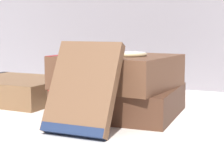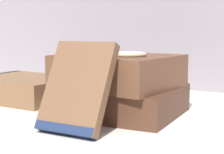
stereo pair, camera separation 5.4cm
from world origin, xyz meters
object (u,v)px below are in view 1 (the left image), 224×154
at_px(book_flat_bottom, 118,100).
at_px(book_side_left, 14,89).
at_px(pocket_watch, 129,54).
at_px(book_flat_top, 115,71).
at_px(book_leaning_front, 82,91).

bearing_deg(book_flat_bottom, book_side_left, 171.33).
relative_size(book_flat_bottom, pocket_watch, 3.14).
bearing_deg(book_flat_top, book_side_left, 178.39).
relative_size(book_flat_bottom, book_side_left, 0.96).
height_order(book_flat_bottom, book_leaning_front, book_leaning_front).
bearing_deg(book_flat_top, pocket_watch, -15.49).
distance_m(book_flat_bottom, book_flat_top, 0.05).
bearing_deg(book_leaning_front, book_side_left, 147.50).
bearing_deg(pocket_watch, book_leaning_front, -102.70).
xyz_separation_m(book_side_left, book_leaning_front, (0.23, -0.15, 0.03)).
relative_size(book_side_left, book_leaning_front, 1.60).
xyz_separation_m(book_flat_bottom, book_leaning_front, (-0.00, -0.12, 0.03)).
height_order(book_flat_bottom, pocket_watch, pocket_watch).
xyz_separation_m(book_flat_top, book_side_left, (-0.23, 0.03, -0.05)).
bearing_deg(pocket_watch, book_side_left, 171.16).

